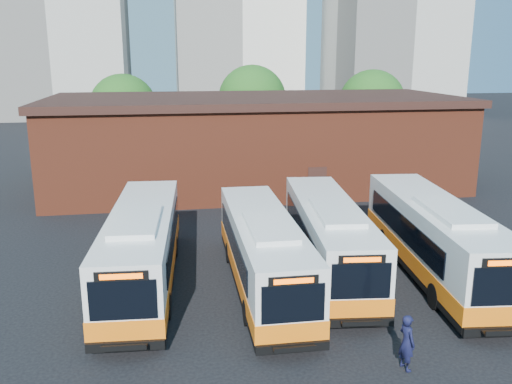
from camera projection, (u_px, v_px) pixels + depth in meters
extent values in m
plane|color=black|center=(339.00, 304.00, 20.60)|extent=(220.00, 220.00, 0.00)
cube|color=white|center=(142.00, 245.00, 22.03)|extent=(3.12, 11.54, 2.71)
cube|color=orange|center=(143.00, 263.00, 22.22)|extent=(3.17, 11.59, 0.67)
cube|color=black|center=(144.00, 274.00, 22.34)|extent=(3.16, 11.58, 0.24)
cube|color=black|center=(123.00, 300.00, 16.44)|extent=(2.06, 0.18, 1.28)
cube|color=black|center=(121.00, 276.00, 16.23)|extent=(1.62, 0.16, 0.30)
cube|color=#FF5905|center=(121.00, 277.00, 16.20)|extent=(1.28, 0.10, 0.17)
cube|color=black|center=(125.00, 346.00, 16.75)|extent=(2.43, 0.28, 0.30)
cube|color=black|center=(124.00, 347.00, 16.52)|extent=(1.40, 0.44, 0.06)
cube|color=black|center=(123.00, 348.00, 16.34)|extent=(1.38, 0.12, 0.17)
cube|color=black|center=(112.00, 237.00, 22.21)|extent=(0.59, 8.89, 1.00)
cube|color=black|center=(173.00, 235.00, 22.46)|extent=(0.59, 8.89, 1.00)
cube|color=white|center=(137.00, 221.00, 20.30)|extent=(1.89, 4.09, 0.21)
cylinder|color=black|center=(103.00, 309.00, 19.10)|extent=(0.36, 0.97, 0.95)
cylinder|color=black|center=(166.00, 306.00, 19.32)|extent=(0.36, 0.97, 0.95)
cylinder|color=black|center=(126.00, 248.00, 25.16)|extent=(0.36, 0.97, 0.95)
cylinder|color=black|center=(174.00, 247.00, 25.37)|extent=(0.36, 0.97, 0.95)
cube|color=white|center=(263.00, 249.00, 21.71)|extent=(2.41, 10.93, 2.59)
cube|color=orange|center=(263.00, 267.00, 21.90)|extent=(2.46, 10.97, 0.64)
cube|color=black|center=(263.00, 277.00, 22.01)|extent=(2.45, 10.96, 0.23)
cube|color=black|center=(293.00, 304.00, 16.40)|extent=(1.97, 0.07, 1.23)
cube|color=black|center=(294.00, 281.00, 16.21)|extent=(1.55, 0.07, 0.29)
cube|color=#FF5905|center=(294.00, 281.00, 16.18)|extent=(1.23, 0.03, 0.16)
cube|color=black|center=(293.00, 348.00, 16.70)|extent=(2.32, 0.15, 0.29)
cube|color=black|center=(294.00, 349.00, 16.48)|extent=(1.32, 0.36, 0.05)
cube|color=black|center=(296.00, 350.00, 16.31)|extent=(1.32, 0.05, 0.16)
cube|color=black|center=(233.00, 242.00, 21.82)|extent=(0.12, 8.51, 0.95)
cube|color=black|center=(290.00, 239.00, 22.18)|extent=(0.12, 8.51, 0.95)
cube|color=white|center=(269.00, 227.00, 20.07)|extent=(1.61, 3.83, 0.20)
cylinder|color=black|center=(248.00, 313.00, 18.88)|extent=(0.30, 0.91, 0.91)
cylinder|color=black|center=(307.00, 309.00, 19.19)|extent=(0.30, 0.91, 0.91)
cylinder|color=black|center=(230.00, 253.00, 24.63)|extent=(0.30, 0.91, 0.91)
cylinder|color=black|center=(275.00, 250.00, 24.94)|extent=(0.30, 0.91, 0.91)
cube|color=white|center=(328.00, 235.00, 23.43)|extent=(3.46, 11.30, 2.64)
cube|color=orange|center=(328.00, 251.00, 23.61)|extent=(3.51, 11.35, 0.65)
cube|color=black|center=(327.00, 261.00, 23.73)|extent=(3.50, 11.34, 0.23)
cube|color=black|center=(361.00, 281.00, 17.96)|extent=(2.00, 0.26, 1.25)
cube|color=black|center=(362.00, 259.00, 17.76)|extent=(1.57, 0.21, 0.30)
cube|color=#FF5905|center=(362.00, 260.00, 17.73)|extent=(1.25, 0.14, 0.17)
cube|color=black|center=(359.00, 323.00, 18.27)|extent=(2.36, 0.36, 0.30)
cube|color=black|center=(361.00, 323.00, 18.04)|extent=(1.37, 0.48, 0.06)
cube|color=black|center=(362.00, 324.00, 17.86)|extent=(1.34, 0.17, 0.17)
cube|color=black|center=(300.00, 227.00, 23.65)|extent=(0.91, 8.63, 0.97)
cube|color=black|center=(354.00, 226.00, 23.80)|extent=(0.91, 8.63, 0.97)
cube|color=white|center=(336.00, 212.00, 21.74)|extent=(1.99, 4.03, 0.20)
cylinder|color=black|center=(315.00, 291.00, 20.60)|extent=(0.39, 0.95, 0.93)
cylinder|color=black|center=(371.00, 290.00, 20.73)|extent=(0.39, 0.95, 0.93)
cylinder|color=black|center=(294.00, 239.00, 26.52)|extent=(0.39, 0.95, 0.93)
cylinder|color=black|center=(338.00, 238.00, 26.65)|extent=(0.39, 0.95, 0.93)
cube|color=white|center=(434.00, 235.00, 23.06)|extent=(3.67, 11.93, 2.79)
cube|color=orange|center=(433.00, 253.00, 23.26)|extent=(3.73, 11.98, 0.68)
cube|color=black|center=(432.00, 264.00, 23.38)|extent=(3.72, 11.97, 0.24)
cube|color=black|center=(505.00, 286.00, 17.29)|extent=(2.11, 0.27, 1.32)
cube|color=black|center=(508.00, 263.00, 17.08)|extent=(1.66, 0.23, 0.31)
cube|color=#FF5905|center=(508.00, 263.00, 17.05)|extent=(1.32, 0.15, 0.18)
cube|color=black|center=(500.00, 332.00, 17.62)|extent=(2.49, 0.39, 0.31)
cube|color=black|center=(504.00, 332.00, 17.37)|extent=(1.45, 0.51, 0.06)
cube|color=black|center=(507.00, 333.00, 17.19)|extent=(1.41, 0.18, 0.18)
cube|color=black|center=(402.00, 227.00, 23.30)|extent=(0.98, 9.11, 1.03)
cube|color=black|center=(460.00, 226.00, 23.45)|extent=(0.98, 9.11, 1.03)
cube|color=white|center=(451.00, 211.00, 21.28)|extent=(2.10, 4.26, 0.22)
cylinder|color=black|center=(436.00, 296.00, 20.08)|extent=(0.41, 1.00, 0.98)
cylinder|color=black|center=(495.00, 295.00, 20.22)|extent=(0.41, 1.00, 0.98)
cylinder|color=black|center=(385.00, 239.00, 26.33)|extent=(0.41, 1.00, 0.98)
cylinder|color=black|center=(430.00, 238.00, 26.46)|extent=(0.41, 1.00, 0.98)
imported|color=black|center=(407.00, 342.00, 16.11)|extent=(0.55, 0.72, 1.76)
cube|color=maroon|center=(255.00, 144.00, 39.01)|extent=(28.00, 12.00, 6.00)
cube|color=black|center=(255.00, 100.00, 38.24)|extent=(28.60, 12.60, 0.50)
cube|color=black|center=(317.00, 186.00, 34.15)|extent=(1.20, 0.08, 2.40)
cylinder|color=#382314|center=(126.00, 144.00, 49.32)|extent=(0.36, 0.36, 2.70)
sphere|color=#1B4914|center=(123.00, 108.00, 48.52)|extent=(6.00, 6.00, 6.00)
cylinder|color=#382314|center=(252.00, 136.00, 53.09)|extent=(0.36, 0.36, 2.95)
sphere|color=#1B4914|center=(252.00, 99.00, 52.21)|extent=(6.56, 6.56, 6.56)
cylinder|color=#382314|center=(370.00, 139.00, 51.96)|extent=(0.36, 0.36, 2.81)
sphere|color=#1B4914|center=(372.00, 103.00, 51.12)|extent=(6.24, 6.24, 6.24)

